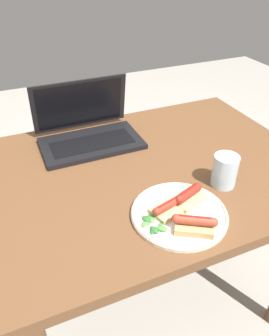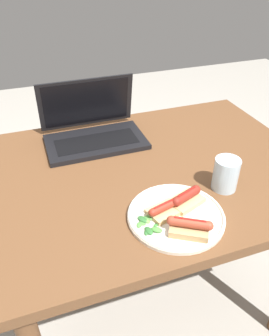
{
  "view_description": "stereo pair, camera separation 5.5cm",
  "coord_description": "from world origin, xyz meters",
  "views": [
    {
      "loc": [
        -0.41,
        -0.83,
        1.4
      ],
      "look_at": [
        -0.08,
        -0.07,
        0.82
      ],
      "focal_mm": 35.0,
      "sensor_mm": 36.0,
      "label": 1
    },
    {
      "loc": [
        -0.36,
        -0.85,
        1.4
      ],
      "look_at": [
        -0.08,
        -0.07,
        0.82
      ],
      "focal_mm": 35.0,
      "sensor_mm": 36.0,
      "label": 2
    }
  ],
  "objects": [
    {
      "name": "plate",
      "position": [
        -0.03,
        -0.26,
        0.77
      ],
      "size": [
        0.27,
        0.27,
        0.02
      ],
      "color": "silver",
      "rests_on": "desk"
    },
    {
      "name": "salad_pile",
      "position": [
        -0.12,
        -0.27,
        0.77
      ],
      "size": [
        0.07,
        0.09,
        0.01
      ],
      "color": "#2D662D",
      "rests_on": "plate"
    },
    {
      "name": "sausage_toast_middle",
      "position": [
        -0.02,
        -0.33,
        0.79
      ],
      "size": [
        0.12,
        0.11,
        0.05
      ],
      "rotation": [
        0.0,
        0.0,
        5.74
      ],
      "color": "tan",
      "rests_on": "plate"
    },
    {
      "name": "ground_plane",
      "position": [
        0.0,
        0.0,
        0.0
      ],
      "size": [
        6.0,
        6.0,
        0.0
      ],
      "primitive_type": "plane",
      "color": "#9E998E"
    },
    {
      "name": "desk",
      "position": [
        0.0,
        0.0,
        0.65
      ],
      "size": [
        1.14,
        0.83,
        0.76
      ],
      "color": "brown",
      "rests_on": "ground_plane"
    },
    {
      "name": "drinking_glass",
      "position": [
        0.17,
        -0.18,
        0.81
      ],
      "size": [
        0.08,
        0.08,
        0.1
      ],
      "color": "silver",
      "rests_on": "desk"
    },
    {
      "name": "sausage_toast_left",
      "position": [
        -0.06,
        -0.24,
        0.78
      ],
      "size": [
        0.11,
        0.09,
        0.04
      ],
      "rotation": [
        0.0,
        0.0,
        3.41
      ],
      "color": "tan",
      "rests_on": "plate"
    },
    {
      "name": "laptop",
      "position": [
        -0.14,
        0.25,
        0.8
      ],
      "size": [
        0.37,
        0.25,
        0.22
      ],
      "color": "black",
      "rests_on": "desk"
    },
    {
      "name": "sausage_toast_right",
      "position": [
        0.02,
        -0.22,
        0.79
      ],
      "size": [
        0.12,
        0.1,
        0.05
      ],
      "rotation": [
        0.0,
        0.0,
        0.36
      ],
      "color": "tan",
      "rests_on": "plate"
    }
  ]
}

